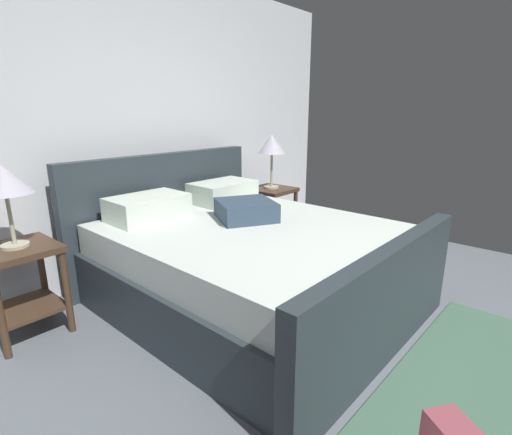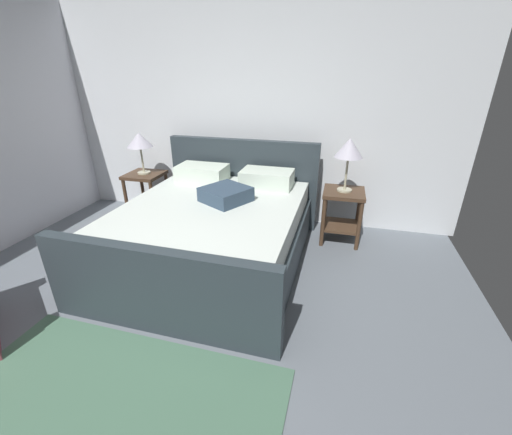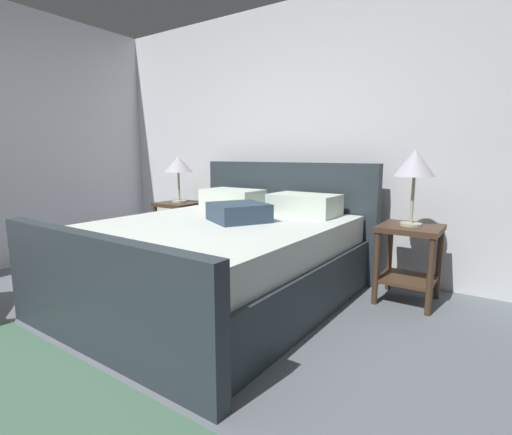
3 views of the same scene
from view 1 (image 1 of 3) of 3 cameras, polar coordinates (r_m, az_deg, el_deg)
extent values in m
cube|color=slate|center=(2.51, 32.41, -21.83)|extent=(4.82, 5.69, 0.02)
cube|color=silver|center=(3.67, -15.45, 13.16)|extent=(4.94, 0.12, 2.59)
cube|color=#2C363C|center=(2.90, -0.77, -9.17)|extent=(1.76, 1.98, 0.40)
cube|color=#2C363C|center=(3.53, -13.13, 0.63)|extent=(1.84, 0.14, 1.06)
cube|color=#2C363C|center=(2.34, 18.49, -12.37)|extent=(1.84, 0.14, 0.71)
cube|color=silver|center=(2.79, -0.79, -3.38)|extent=(1.68, 1.92, 0.22)
cube|color=silver|center=(3.01, -15.69, 1.44)|extent=(0.57, 0.37, 0.18)
cube|color=silver|center=(3.47, -4.91, 3.83)|extent=(0.57, 0.37, 0.18)
cube|color=#32455A|center=(2.90, -1.51, 1.12)|extent=(0.54, 0.54, 0.14)
cube|color=#473121|center=(4.18, 2.28, 4.10)|extent=(0.44, 0.44, 0.04)
cube|color=#473121|center=(4.28, 2.22, -1.15)|extent=(0.40, 0.40, 0.02)
cylinder|color=#473121|center=(4.00, 2.66, -0.89)|extent=(0.04, 0.04, 0.56)
cylinder|color=#473121|center=(4.29, 5.80, 0.21)|extent=(0.04, 0.04, 0.56)
cylinder|color=#473121|center=(4.23, -1.38, 0.07)|extent=(0.04, 0.04, 0.56)
cylinder|color=#473121|center=(4.51, 1.85, 1.06)|extent=(0.04, 0.04, 0.56)
cylinder|color=#B7B293|center=(4.18, 2.28, 4.51)|extent=(0.16, 0.16, 0.02)
cylinder|color=#B7B293|center=(4.15, 2.31, 7.02)|extent=(0.02, 0.02, 0.35)
cone|color=silver|center=(4.11, 2.35, 10.81)|extent=(0.29, 0.29, 0.20)
cube|color=#473121|center=(2.83, -31.93, -4.09)|extent=(0.44, 0.44, 0.04)
cube|color=#473121|center=(2.97, -30.80, -11.40)|extent=(0.40, 0.40, 0.02)
cylinder|color=#473121|center=(2.72, -33.58, -11.96)|extent=(0.04, 0.04, 0.56)
cylinder|color=#473121|center=(2.82, -26.13, -9.91)|extent=(0.04, 0.04, 0.56)
cylinder|color=#473121|center=(3.15, -28.94, -7.62)|extent=(0.04, 0.04, 0.56)
cylinder|color=#B7B293|center=(2.82, -32.02, -3.52)|extent=(0.16, 0.16, 0.02)
cylinder|color=#B7B293|center=(2.77, -32.52, -0.21)|extent=(0.02, 0.02, 0.32)
cone|color=silver|center=(2.73, -33.27, 4.75)|extent=(0.31, 0.31, 0.17)
cube|color=#486E56|center=(2.43, 32.73, -22.82)|extent=(2.02, 1.09, 0.01)
camera|label=2|loc=(3.27, 60.08, 14.75)|focal=22.84mm
camera|label=3|loc=(3.85, 47.67, 6.33)|focal=26.67mm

